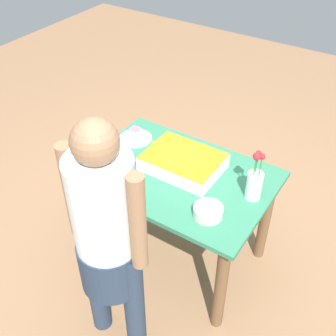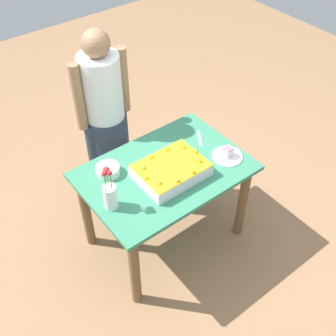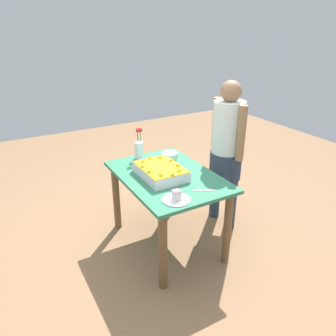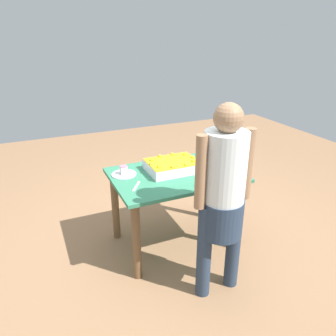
{
  "view_description": "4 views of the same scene",
  "coord_description": "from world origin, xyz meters",
  "px_view_note": "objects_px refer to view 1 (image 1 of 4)",
  "views": [
    {
      "loc": [
        1.01,
        -1.66,
        2.33
      ],
      "look_at": [
        -0.05,
        -0.03,
        0.77
      ],
      "focal_mm": 45.0,
      "sensor_mm": 36.0,
      "label": 1
    },
    {
      "loc": [
        1.24,
        1.64,
        2.71
      ],
      "look_at": [
        0.0,
        0.04,
        0.78
      ],
      "focal_mm": 45.0,
      "sensor_mm": 36.0,
      "label": 2
    },
    {
      "loc": [
        -2.28,
        1.29,
        1.97
      ],
      "look_at": [
        -0.08,
        0.04,
        0.83
      ],
      "focal_mm": 35.0,
      "sensor_mm": 36.0,
      "label": 3
    },
    {
      "loc": [
        -1.14,
        -2.41,
        1.91
      ],
      "look_at": [
        -0.04,
        0.09,
        0.75
      ],
      "focal_mm": 35.0,
      "sensor_mm": 36.0,
      "label": 4
    }
  ],
  "objects_px": {
    "sheet_cake": "(183,161)",
    "fruit_bowl": "(208,211)",
    "serving_plate_with_slice": "(135,136)",
    "person_standing": "(107,236)",
    "cake_knife": "(113,160)",
    "flower_vase": "(255,183)"
  },
  "relations": [
    {
      "from": "sheet_cake",
      "to": "fruit_bowl",
      "type": "relative_size",
      "value": 2.85
    },
    {
      "from": "fruit_bowl",
      "to": "serving_plate_with_slice",
      "type": "bearing_deg",
      "value": 153.88
    },
    {
      "from": "serving_plate_with_slice",
      "to": "person_standing",
      "type": "bearing_deg",
      "value": -61.06
    },
    {
      "from": "fruit_bowl",
      "to": "person_standing",
      "type": "distance_m",
      "value": 0.57
    },
    {
      "from": "sheet_cake",
      "to": "person_standing",
      "type": "height_order",
      "value": "person_standing"
    },
    {
      "from": "cake_knife",
      "to": "flower_vase",
      "type": "distance_m",
      "value": 0.89
    },
    {
      "from": "flower_vase",
      "to": "fruit_bowl",
      "type": "distance_m",
      "value": 0.31
    },
    {
      "from": "sheet_cake",
      "to": "serving_plate_with_slice",
      "type": "height_order",
      "value": "sheet_cake"
    },
    {
      "from": "sheet_cake",
      "to": "flower_vase",
      "type": "bearing_deg",
      "value": -1.52
    },
    {
      "from": "person_standing",
      "to": "serving_plate_with_slice",
      "type": "bearing_deg",
      "value": 28.94
    },
    {
      "from": "sheet_cake",
      "to": "cake_knife",
      "type": "height_order",
      "value": "sheet_cake"
    },
    {
      "from": "sheet_cake",
      "to": "person_standing",
      "type": "distance_m",
      "value": 0.76
    },
    {
      "from": "cake_knife",
      "to": "fruit_bowl",
      "type": "distance_m",
      "value": 0.73
    },
    {
      "from": "cake_knife",
      "to": "fruit_bowl",
      "type": "bearing_deg",
      "value": -63.82
    },
    {
      "from": "sheet_cake",
      "to": "cake_knife",
      "type": "xyz_separation_m",
      "value": [
        -0.4,
        -0.18,
        -0.05
      ]
    },
    {
      "from": "cake_knife",
      "to": "fruit_bowl",
      "type": "relative_size",
      "value": 1.14
    },
    {
      "from": "cake_knife",
      "to": "flower_vase",
      "type": "xyz_separation_m",
      "value": [
        0.87,
        0.16,
        0.11
      ]
    },
    {
      "from": "fruit_bowl",
      "to": "flower_vase",
      "type": "bearing_deg",
      "value": 62.15
    },
    {
      "from": "cake_knife",
      "to": "fruit_bowl",
      "type": "height_order",
      "value": "fruit_bowl"
    },
    {
      "from": "flower_vase",
      "to": "cake_knife",
      "type": "bearing_deg",
      "value": -169.27
    },
    {
      "from": "sheet_cake",
      "to": "cake_knife",
      "type": "distance_m",
      "value": 0.44
    },
    {
      "from": "cake_knife",
      "to": "flower_vase",
      "type": "height_order",
      "value": "flower_vase"
    }
  ]
}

